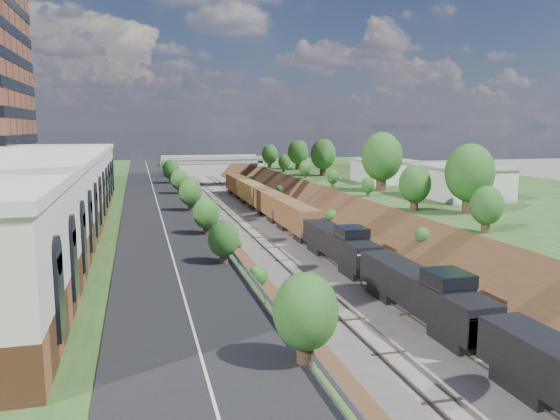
{
  "coord_description": "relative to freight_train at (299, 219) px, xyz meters",
  "views": [
    {
      "loc": [
        -17.71,
        -11.62,
        14.31
      ],
      "look_at": [
        -3.86,
        41.22,
        6.0
      ],
      "focal_mm": 35.0,
      "sensor_mm": 36.0,
      "label": 1
    }
  ],
  "objects": [
    {
      "name": "guardrail",
      "position": [
        -14.0,
        3.65,
        3.17
      ],
      "size": [
        0.1,
        171.0,
        0.7
      ],
      "color": "#99999E",
      "rests_on": "platform_left"
    },
    {
      "name": "platform_left",
      "position": [
        -35.6,
        3.85,
        0.12
      ],
      "size": [
        44.0,
        180.0,
        5.0
      ],
      "primitive_type": "cube",
      "color": "#2A4D1F",
      "rests_on": "ground"
    },
    {
      "name": "embankment_right",
      "position": [
        8.4,
        3.85,
        -2.38
      ],
      "size": [
        10.0,
        180.0,
        10.0
      ],
      "primitive_type": "cube",
      "rotation": [
        0.0,
        0.79,
        0.0
      ],
      "color": "brown",
      "rests_on": "ground"
    },
    {
      "name": "platform_right",
      "position": [
        30.4,
        3.85,
        0.12
      ],
      "size": [
        44.0,
        180.0,
        5.0
      ],
      "primitive_type": "cube",
      "color": "#2A4D1F",
      "rests_on": "ground"
    },
    {
      "name": "rail_left_track",
      "position": [
        -5.2,
        3.85,
        -2.29
      ],
      "size": [
        1.58,
        180.0,
        0.18
      ],
      "primitive_type": "cube",
      "color": "gray",
      "rests_on": "ground"
    },
    {
      "name": "embankment_left",
      "position": [
        -13.6,
        3.85,
        -2.38
      ],
      "size": [
        10.0,
        180.0,
        10.0
      ],
      "primitive_type": "cube",
      "rotation": [
        0.0,
        0.79,
        0.0
      ],
      "color": "brown",
      "rests_on": "ground"
    },
    {
      "name": "commercial_building",
      "position": [
        -30.6,
        -18.15,
        6.13
      ],
      "size": [
        14.3,
        62.3,
        7.0
      ],
      "color": "brown",
      "rests_on": "platform_left"
    },
    {
      "name": "white_building_far",
      "position": [
        20.4,
        17.85,
        4.42
      ],
      "size": [
        8.0,
        10.0,
        3.6
      ],
      "primitive_type": "cube",
      "color": "silver",
      "rests_on": "platform_right"
    },
    {
      "name": "road",
      "position": [
        -18.1,
        3.85,
        2.67
      ],
      "size": [
        8.0,
        180.0,
        0.1
      ],
      "primitive_type": "cube",
      "color": "black",
      "rests_on": "platform_left"
    },
    {
      "name": "tree_right_large",
      "position": [
        14.4,
        -16.15,
        7.01
      ],
      "size": [
        5.25,
        5.25,
        7.61
      ],
      "color": "#473323",
      "rests_on": "platform_right"
    },
    {
      "name": "white_building_near",
      "position": [
        20.9,
        -4.15,
        4.62
      ],
      "size": [
        9.0,
        12.0,
        4.0
      ],
      "primitive_type": "cube",
      "color": "silver",
      "rests_on": "platform_right"
    },
    {
      "name": "rail_right_track",
      "position": [
        0.0,
        3.85,
        -2.29
      ],
      "size": [
        1.58,
        180.0,
        0.18
      ],
      "primitive_type": "cube",
      "color": "gray",
      "rests_on": "ground"
    },
    {
      "name": "freight_train",
      "position": [
        0.0,
        0.0,
        0.0
      ],
      "size": [
        2.73,
        110.81,
        4.55
      ],
      "color": "black",
      "rests_on": "ground"
    },
    {
      "name": "overpass",
      "position": [
        -2.6,
        65.85,
        2.54
      ],
      "size": [
        24.5,
        8.3,
        7.4
      ],
      "color": "gray",
      "rests_on": "ground"
    },
    {
      "name": "tree_left_crest",
      "position": [
        -14.4,
        -36.15,
        4.66
      ],
      "size": [
        2.45,
        2.45,
        3.55
      ],
      "color": "#473323",
      "rests_on": "platform_left"
    }
  ]
}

